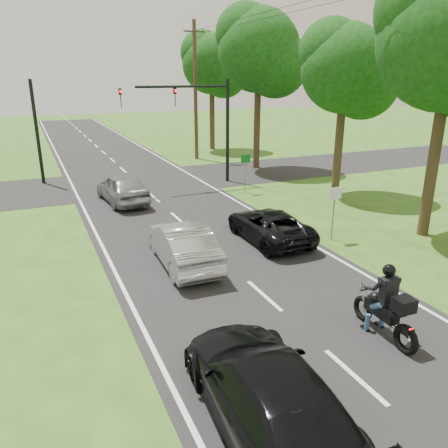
{
  "coord_description": "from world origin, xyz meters",
  "views": [
    {
      "loc": [
        -5.77,
        -10.01,
        6.13
      ],
      "look_at": [
        0.05,
        3.0,
        1.3
      ],
      "focal_mm": 35.0,
      "sensor_mm": 36.0,
      "label": 1
    }
  ],
  "objects_px": {
    "dark_car_behind": "(268,393)",
    "silver_sedan": "(183,244)",
    "motorcycle_rider": "(387,309)",
    "silver_suv": "(122,188)",
    "traffic_signal": "(198,113)",
    "utility_pole_far": "(195,91)",
    "dark_suv": "(269,225)",
    "sign_white": "(335,201)",
    "sign_green": "(245,164)"
  },
  "relations": [
    {
      "from": "sign_white",
      "to": "sign_green",
      "type": "distance_m",
      "value": 8.0
    },
    {
      "from": "silver_sedan",
      "to": "dark_car_behind",
      "type": "distance_m",
      "value": 7.67
    },
    {
      "from": "motorcycle_rider",
      "to": "traffic_signal",
      "type": "height_order",
      "value": "traffic_signal"
    },
    {
      "from": "sign_white",
      "to": "dark_suv",
      "type": "bearing_deg",
      "value": 155.91
    },
    {
      "from": "silver_sedan",
      "to": "dark_car_behind",
      "type": "bearing_deg",
      "value": 84.88
    },
    {
      "from": "silver_suv",
      "to": "traffic_signal",
      "type": "xyz_separation_m",
      "value": [
        5.04,
        2.2,
        3.36
      ]
    },
    {
      "from": "silver_suv",
      "to": "dark_car_behind",
      "type": "relative_size",
      "value": 0.88
    },
    {
      "from": "traffic_signal",
      "to": "utility_pole_far",
      "type": "distance_m",
      "value": 8.55
    },
    {
      "from": "dark_suv",
      "to": "sign_green",
      "type": "bearing_deg",
      "value": -109.21
    },
    {
      "from": "utility_pole_far",
      "to": "sign_white",
      "type": "bearing_deg",
      "value": -94.51
    },
    {
      "from": "dark_suv",
      "to": "utility_pole_far",
      "type": "xyz_separation_m",
      "value": [
        3.78,
        18.0,
        4.46
      ]
    },
    {
      "from": "dark_suv",
      "to": "dark_car_behind",
      "type": "distance_m",
      "value": 9.75
    },
    {
      "from": "dark_car_behind",
      "to": "motorcycle_rider",
      "type": "bearing_deg",
      "value": -157.42
    },
    {
      "from": "motorcycle_rider",
      "to": "silver_sedan",
      "type": "bearing_deg",
      "value": 119.29
    },
    {
      "from": "motorcycle_rider",
      "to": "dark_car_behind",
      "type": "xyz_separation_m",
      "value": [
        -4.11,
        -1.38,
        -0.01
      ]
    },
    {
      "from": "dark_car_behind",
      "to": "sign_white",
      "type": "relative_size",
      "value": 2.39
    },
    {
      "from": "traffic_signal",
      "to": "motorcycle_rider",
      "type": "bearing_deg",
      "value": -95.56
    },
    {
      "from": "silver_suv",
      "to": "traffic_signal",
      "type": "bearing_deg",
      "value": -161.73
    },
    {
      "from": "traffic_signal",
      "to": "utility_pole_far",
      "type": "bearing_deg",
      "value": 70.32
    },
    {
      "from": "sign_white",
      "to": "silver_suv",
      "type": "bearing_deg",
      "value": 125.97
    },
    {
      "from": "sign_green",
      "to": "dark_suv",
      "type": "bearing_deg",
      "value": -109.57
    },
    {
      "from": "silver_sedan",
      "to": "traffic_signal",
      "type": "height_order",
      "value": "traffic_signal"
    },
    {
      "from": "motorcycle_rider",
      "to": "dark_car_behind",
      "type": "relative_size",
      "value": 0.44
    },
    {
      "from": "motorcycle_rider",
      "to": "dark_suv",
      "type": "relative_size",
      "value": 0.51
    },
    {
      "from": "utility_pole_far",
      "to": "dark_car_behind",
      "type": "bearing_deg",
      "value": -108.06
    },
    {
      "from": "motorcycle_rider",
      "to": "sign_white",
      "type": "relative_size",
      "value": 1.06
    },
    {
      "from": "silver_sedan",
      "to": "dark_car_behind",
      "type": "relative_size",
      "value": 0.87
    },
    {
      "from": "motorcycle_rider",
      "to": "silver_sedan",
      "type": "height_order",
      "value": "motorcycle_rider"
    },
    {
      "from": "dark_suv",
      "to": "sign_green",
      "type": "xyz_separation_m",
      "value": [
        2.48,
        6.98,
        0.97
      ]
    },
    {
      "from": "traffic_signal",
      "to": "sign_green",
      "type": "height_order",
      "value": "traffic_signal"
    },
    {
      "from": "dark_car_behind",
      "to": "utility_pole_far",
      "type": "xyz_separation_m",
      "value": [
        8.63,
        26.46,
        4.33
      ]
    },
    {
      "from": "dark_car_behind",
      "to": "silver_sedan",
      "type": "bearing_deg",
      "value": -93.55
    },
    {
      "from": "utility_pole_far",
      "to": "sign_white",
      "type": "distance_m",
      "value": 19.39
    },
    {
      "from": "traffic_signal",
      "to": "sign_white",
      "type": "height_order",
      "value": "traffic_signal"
    },
    {
      "from": "traffic_signal",
      "to": "sign_green",
      "type": "xyz_separation_m",
      "value": [
        1.56,
        -3.02,
        -2.54
      ]
    },
    {
      "from": "dark_suv",
      "to": "traffic_signal",
      "type": "height_order",
      "value": "traffic_signal"
    },
    {
      "from": "dark_car_behind",
      "to": "sign_green",
      "type": "xyz_separation_m",
      "value": [
        7.33,
        15.44,
        0.85
      ]
    },
    {
      "from": "dark_suv",
      "to": "silver_sedan",
      "type": "bearing_deg",
      "value": 12.87
    },
    {
      "from": "traffic_signal",
      "to": "sign_white",
      "type": "distance_m",
      "value": 11.39
    },
    {
      "from": "traffic_signal",
      "to": "sign_white",
      "type": "bearing_deg",
      "value": -82.95
    },
    {
      "from": "silver_sedan",
      "to": "dark_car_behind",
      "type": "height_order",
      "value": "dark_car_behind"
    },
    {
      "from": "dark_car_behind",
      "to": "sign_white",
      "type": "bearing_deg",
      "value": -129.84
    },
    {
      "from": "silver_sedan",
      "to": "silver_suv",
      "type": "relative_size",
      "value": 0.99
    },
    {
      "from": "motorcycle_rider",
      "to": "silver_suv",
      "type": "bearing_deg",
      "value": 105.55
    },
    {
      "from": "silver_sedan",
      "to": "silver_suv",
      "type": "xyz_separation_m",
      "value": [
        -0.27,
        8.65,
        0.03
      ]
    },
    {
      "from": "traffic_signal",
      "to": "silver_suv",
      "type": "bearing_deg",
      "value": -156.37
    },
    {
      "from": "dark_suv",
      "to": "dark_car_behind",
      "type": "xyz_separation_m",
      "value": [
        -4.85,
        -8.46,
        0.13
      ]
    },
    {
      "from": "silver_sedan",
      "to": "sign_white",
      "type": "relative_size",
      "value": 2.07
    },
    {
      "from": "silver_sedan",
      "to": "sign_white",
      "type": "height_order",
      "value": "sign_white"
    },
    {
      "from": "silver_sedan",
      "to": "dark_suv",
      "type": "bearing_deg",
      "value": -165.11
    }
  ]
}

